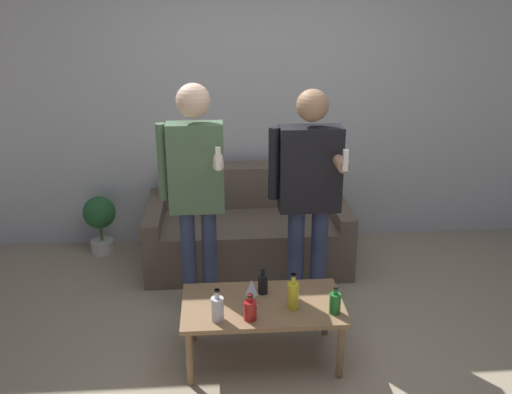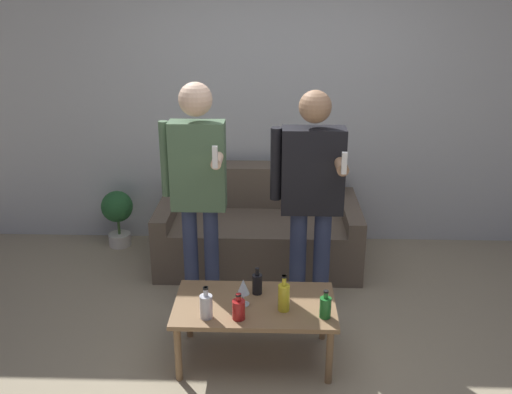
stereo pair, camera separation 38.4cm
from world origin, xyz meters
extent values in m
plane|color=tan|center=(0.00, 0.00, 0.00)|extent=(16.00, 16.00, 0.00)
cube|color=silver|center=(0.00, 1.99, 1.35)|extent=(8.00, 0.06, 2.70)
cube|color=#6B5B4C|center=(-0.17, 1.33, 0.21)|extent=(1.43, 0.65, 0.42)
cube|color=#6B5B4C|center=(-0.17, 1.78, 0.40)|extent=(1.43, 0.25, 0.79)
cube|color=#6B5B4C|center=(-0.96, 1.45, 0.27)|extent=(0.14, 0.90, 0.55)
cube|color=#6B5B4C|center=(0.61, 1.45, 0.27)|extent=(0.14, 0.90, 0.55)
cube|color=#8E6B47|center=(-0.16, 0.07, 0.39)|extent=(1.02, 0.57, 0.03)
cylinder|color=#8E6B47|center=(-0.62, -0.16, 0.19)|extent=(0.04, 0.04, 0.38)
cylinder|color=#8E6B47|center=(0.30, -0.16, 0.19)|extent=(0.04, 0.04, 0.38)
cylinder|color=#8E6B47|center=(-0.62, 0.31, 0.19)|extent=(0.04, 0.04, 0.38)
cylinder|color=#8E6B47|center=(0.30, 0.31, 0.19)|extent=(0.04, 0.04, 0.38)
cylinder|color=yellow|center=(0.02, 0.00, 0.49)|extent=(0.07, 0.07, 0.17)
cylinder|color=yellow|center=(0.02, 0.00, 0.61)|extent=(0.03, 0.03, 0.07)
cylinder|color=black|center=(0.02, 0.00, 0.64)|extent=(0.03, 0.03, 0.01)
cylinder|color=#B21E1E|center=(-0.25, -0.11, 0.47)|extent=(0.08, 0.08, 0.12)
cylinder|color=#B21E1E|center=(-0.25, -0.11, 0.55)|extent=(0.03, 0.03, 0.05)
cylinder|color=black|center=(-0.25, -0.11, 0.57)|extent=(0.03, 0.03, 0.01)
cylinder|color=#23752D|center=(0.27, -0.07, 0.47)|extent=(0.07, 0.07, 0.13)
cylinder|color=#23752D|center=(0.27, -0.07, 0.56)|extent=(0.03, 0.03, 0.05)
cylinder|color=black|center=(0.27, -0.07, 0.58)|extent=(0.03, 0.03, 0.01)
cylinder|color=silver|center=(-0.45, -0.10, 0.48)|extent=(0.08, 0.08, 0.15)
cylinder|color=silver|center=(-0.45, -0.10, 0.59)|extent=(0.03, 0.03, 0.06)
cylinder|color=black|center=(-0.45, -0.10, 0.61)|extent=(0.03, 0.03, 0.01)
cylinder|color=black|center=(-0.15, 0.20, 0.47)|extent=(0.07, 0.07, 0.13)
cylinder|color=black|center=(-0.15, 0.20, 0.57)|extent=(0.02, 0.02, 0.05)
cylinder|color=black|center=(-0.15, 0.20, 0.59)|extent=(0.03, 0.03, 0.01)
cylinder|color=silver|center=(-0.23, 0.06, 0.41)|extent=(0.07, 0.07, 0.01)
cylinder|color=silver|center=(-0.23, 0.06, 0.45)|extent=(0.01, 0.01, 0.07)
cone|color=silver|center=(-0.23, 0.06, 0.54)|extent=(0.08, 0.08, 0.10)
cylinder|color=navy|center=(-0.64, 0.64, 0.41)|extent=(0.11, 0.11, 0.82)
cylinder|color=navy|center=(-0.49, 0.64, 0.41)|extent=(0.11, 0.11, 0.82)
cube|color=#4C6B4C|center=(-0.57, 0.64, 1.13)|extent=(0.38, 0.17, 0.62)
sphere|color=beige|center=(-0.57, 0.64, 1.59)|extent=(0.23, 0.23, 0.23)
cylinder|color=#4C6B4C|center=(-0.79, 0.64, 1.18)|extent=(0.07, 0.07, 0.53)
cylinder|color=beige|center=(-0.42, 0.51, 1.23)|extent=(0.07, 0.27, 0.07)
cube|color=white|center=(-0.42, 0.35, 1.29)|extent=(0.03, 0.03, 0.14)
cylinder|color=navy|center=(0.13, 0.67, 0.40)|extent=(0.12, 0.12, 0.80)
cylinder|color=navy|center=(0.30, 0.67, 0.40)|extent=(0.12, 0.12, 0.80)
cube|color=black|center=(0.22, 0.67, 1.10)|extent=(0.43, 0.19, 0.60)
sphere|color=#9E7556|center=(0.22, 0.67, 1.54)|extent=(0.22, 0.22, 0.22)
cylinder|color=black|center=(-0.04, 0.67, 1.14)|extent=(0.08, 0.08, 0.51)
cylinder|color=#9E7556|center=(0.39, 0.53, 1.19)|extent=(0.08, 0.27, 0.08)
cube|color=white|center=(0.39, 0.37, 1.25)|extent=(0.03, 0.03, 0.14)
cylinder|color=silver|center=(-1.48, 1.75, 0.06)|extent=(0.21, 0.21, 0.11)
cylinder|color=#476B38|center=(-1.48, 1.75, 0.20)|extent=(0.02, 0.02, 0.17)
sphere|color=#286633|center=(-1.48, 1.75, 0.39)|extent=(0.29, 0.29, 0.29)
camera|label=1|loc=(-0.43, -3.05, 2.30)|focal=40.00mm
camera|label=2|loc=(-0.05, -3.05, 2.30)|focal=40.00mm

